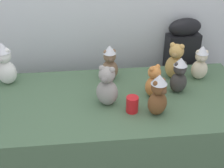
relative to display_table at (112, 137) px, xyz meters
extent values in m
cube|color=#4C6B4C|center=(0.00, 0.00, 0.00)|extent=(1.93, 0.85, 0.71)
cube|color=black|center=(0.66, 0.56, 0.11)|extent=(0.29, 0.15, 0.92)
ellipsoid|color=black|center=(0.66, 0.56, 0.63)|extent=(0.29, 0.15, 0.15)
ellipsoid|color=gray|center=(-0.04, -0.06, 0.44)|extent=(0.19, 0.18, 0.18)
sphere|color=gray|center=(-0.04, -0.06, 0.58)|extent=(0.11, 0.11, 0.11)
sphere|color=gray|center=(-0.07, -0.04, 0.62)|extent=(0.04, 0.04, 0.04)
sphere|color=gray|center=(-0.01, -0.07, 0.62)|extent=(0.04, 0.04, 0.04)
sphere|color=slate|center=(-0.06, -0.10, 0.57)|extent=(0.05, 0.05, 0.05)
ellipsoid|color=tan|center=(0.50, 0.24, 0.44)|extent=(0.19, 0.19, 0.18)
sphere|color=tan|center=(0.50, 0.24, 0.58)|extent=(0.11, 0.11, 0.11)
sphere|color=tan|center=(0.48, 0.25, 0.62)|extent=(0.04, 0.04, 0.04)
sphere|color=tan|center=(0.53, 0.22, 0.62)|extent=(0.04, 0.04, 0.04)
sphere|color=olive|center=(0.48, 0.20, 0.57)|extent=(0.05, 0.05, 0.05)
ellipsoid|color=#D17F3D|center=(0.29, 0.01, 0.43)|extent=(0.16, 0.15, 0.15)
sphere|color=#D17F3D|center=(0.29, 0.01, 0.54)|extent=(0.09, 0.09, 0.09)
sphere|color=#D17F3D|center=(0.27, 0.00, 0.58)|extent=(0.03, 0.03, 0.03)
sphere|color=#D17F3D|center=(0.31, 0.03, 0.58)|extent=(0.03, 0.03, 0.03)
sphere|color=#A06536|center=(0.31, -0.02, 0.53)|extent=(0.04, 0.04, 0.04)
ellipsoid|color=brown|center=(0.27, -0.20, 0.43)|extent=(0.17, 0.16, 0.16)
sphere|color=brown|center=(0.27, -0.20, 0.55)|extent=(0.10, 0.10, 0.10)
sphere|color=brown|center=(0.24, -0.21, 0.59)|extent=(0.04, 0.04, 0.04)
sphere|color=brown|center=(0.30, -0.18, 0.59)|extent=(0.04, 0.04, 0.04)
sphere|color=brown|center=(0.29, -0.23, 0.55)|extent=(0.04, 0.04, 0.04)
cone|color=silver|center=(0.27, -0.20, 0.61)|extent=(0.10, 0.10, 0.06)
ellipsoid|color=white|center=(-0.75, 0.29, 0.44)|extent=(0.18, 0.16, 0.18)
sphere|color=white|center=(-0.75, 0.29, 0.58)|extent=(0.11, 0.11, 0.11)
sphere|color=white|center=(-0.72, 0.28, 0.62)|extent=(0.04, 0.04, 0.04)
sphere|color=#B4B3AF|center=(-0.77, 0.24, 0.57)|extent=(0.05, 0.05, 0.05)
cone|color=silver|center=(-0.75, 0.29, 0.65)|extent=(0.12, 0.12, 0.07)
ellipsoid|color=#383533|center=(0.48, 0.04, 0.43)|extent=(0.14, 0.12, 0.15)
sphere|color=#383533|center=(0.48, 0.04, 0.54)|extent=(0.09, 0.09, 0.09)
sphere|color=#383533|center=(0.45, 0.04, 0.58)|extent=(0.03, 0.03, 0.03)
sphere|color=#383533|center=(0.51, 0.05, 0.58)|extent=(0.03, 0.03, 0.03)
sphere|color=#32302E|center=(0.48, 0.01, 0.53)|extent=(0.04, 0.04, 0.04)
cone|color=silver|center=(0.48, 0.04, 0.59)|extent=(0.10, 0.10, 0.06)
ellipsoid|color=#7F6047|center=(0.01, 0.27, 0.43)|extent=(0.14, 0.12, 0.16)
sphere|color=#7F6047|center=(0.01, 0.27, 0.55)|extent=(0.09, 0.09, 0.09)
sphere|color=#7F6047|center=(-0.02, 0.26, 0.58)|extent=(0.04, 0.04, 0.04)
sphere|color=#7F6047|center=(0.04, 0.27, 0.58)|extent=(0.04, 0.04, 0.04)
sphere|color=brown|center=(0.02, 0.23, 0.54)|extent=(0.04, 0.04, 0.04)
cone|color=silver|center=(0.01, 0.27, 0.60)|extent=(0.10, 0.10, 0.06)
ellipsoid|color=beige|center=(0.69, 0.21, 0.43)|extent=(0.14, 0.12, 0.15)
sphere|color=beige|center=(0.69, 0.21, 0.54)|extent=(0.09, 0.09, 0.09)
sphere|color=beige|center=(0.66, 0.21, 0.58)|extent=(0.03, 0.03, 0.03)
sphere|color=beige|center=(0.72, 0.20, 0.58)|extent=(0.03, 0.03, 0.03)
sphere|color=#ABA08A|center=(0.68, 0.17, 0.53)|extent=(0.04, 0.04, 0.04)
cone|color=silver|center=(0.69, 0.21, 0.60)|extent=(0.10, 0.10, 0.06)
cylinder|color=red|center=(0.12, -0.16, 0.41)|extent=(0.08, 0.08, 0.11)
camera|label=1|loc=(-0.18, -1.77, 1.58)|focal=49.72mm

